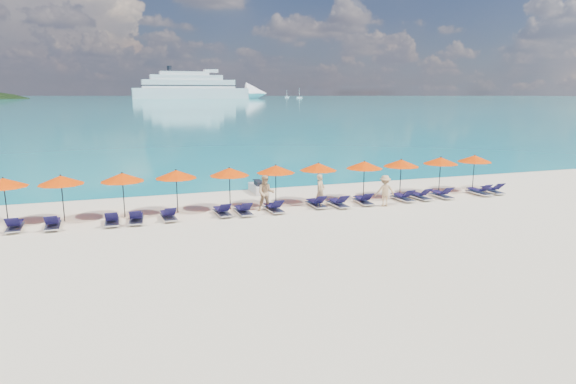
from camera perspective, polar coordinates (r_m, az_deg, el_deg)
name	(u,v)px	position (r m, az deg, el deg)	size (l,w,h in m)	color
ground	(309,231)	(21.59, 2.51, -4.65)	(1400.00, 1400.00, 0.00)	beige
sea	(132,98)	(679.42, -18.00, 10.60)	(1600.00, 1300.00, 0.01)	#1FA9B2
cruise_ship	(203,89)	(530.80, -10.02, 11.96)	(143.83, 25.98, 39.91)	white
sailboat_near	(299,97)	(559.28, 1.35, 11.16)	(6.31, 2.10, 11.57)	white
sailboat_far	(287,97)	(638.15, -0.14, 11.21)	(5.39, 1.80, 9.87)	white
jetski	(258,188)	(29.79, -3.53, 0.50)	(0.80, 2.08, 0.74)	silver
beachgoer_a	(321,191)	(25.93, 3.88, 0.15)	(0.65, 0.43, 1.79)	tan
beachgoer_b	(266,193)	(25.00, -2.63, -0.15)	(0.92, 0.53, 1.90)	tan
beachgoer_c	(385,191)	(26.60, 11.40, 0.14)	(1.10, 0.51, 1.71)	tan
umbrella_0	(3,183)	(25.72, -30.67, 0.97)	(2.10, 2.10, 2.28)	black
umbrella_1	(61,180)	(25.19, -25.33, 1.30)	(2.10, 2.10, 2.28)	black
umbrella_2	(122,177)	(24.87, -19.05, 1.66)	(2.10, 2.10, 2.28)	black
umbrella_3	(176,174)	(25.07, -13.13, 2.07)	(2.10, 2.10, 2.28)	black
umbrella_4	(229,172)	(25.35, -6.96, 2.40)	(2.10, 2.10, 2.28)	black
umbrella_5	(276,169)	(26.06, -1.46, 2.73)	(2.10, 2.10, 2.28)	black
umbrella_6	(318,167)	(26.95, 3.62, 3.01)	(2.10, 2.10, 2.28)	black
umbrella_7	(364,165)	(27.90, 9.04, 3.18)	(2.10, 2.10, 2.28)	black
umbrella_8	(401,163)	(29.08, 13.27, 3.36)	(2.10, 2.10, 2.28)	black
umbrella_9	(441,161)	(30.77, 17.65, 3.56)	(2.10, 2.10, 2.28)	black
umbrella_10	(475,159)	(32.43, 21.25, 3.71)	(2.10, 2.10, 2.28)	black
lounger_1	(15,225)	(24.84, -29.65, -3.46)	(0.73, 1.74, 0.66)	silver
lounger_2	(53,224)	(24.39, -26.11, -3.37)	(0.71, 1.73, 0.66)	silver
lounger_3	(112,220)	(24.00, -20.14, -3.12)	(0.62, 1.70, 0.66)	silver
lounger_4	(136,218)	(23.94, -17.55, -2.97)	(0.71, 1.73, 0.66)	silver
lounger_5	(168,215)	(24.11, -14.00, -2.67)	(0.76, 1.75, 0.66)	silver
lounger_6	(222,211)	(24.43, -7.80, -2.24)	(0.76, 1.74, 0.66)	silver
lounger_7	(243,210)	(24.50, -5.32, -2.14)	(0.69, 1.72, 0.66)	silver
lounger_8	(274,208)	(24.93, -1.70, -1.86)	(0.75, 1.74, 0.66)	silver
lounger_9	(316,203)	(26.01, 3.38, -1.30)	(0.70, 1.73, 0.66)	silver
lounger_10	(338,203)	(26.17, 5.96, -1.26)	(0.72, 1.73, 0.66)	silver
lounger_11	(363,200)	(26.99, 8.91, -0.95)	(0.72, 1.74, 0.66)	silver
lounger_12	(403,197)	(28.23, 13.44, -0.57)	(0.74, 1.74, 0.66)	silver
lounger_13	(420,195)	(28.88, 15.33, -0.40)	(0.77, 1.75, 0.66)	silver
lounger_14	(441,194)	(29.63, 17.72, -0.24)	(0.66, 1.71, 0.66)	silver
lounger_15	(479,191)	(31.30, 21.70, 0.10)	(0.71, 1.73, 0.66)	silver
lounger_16	(492,190)	(32.07, 23.06, 0.26)	(0.72, 1.73, 0.66)	silver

